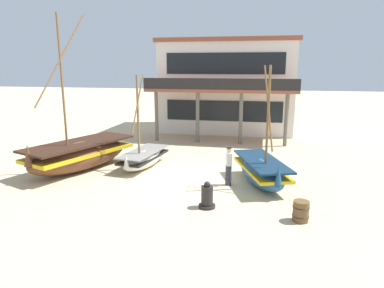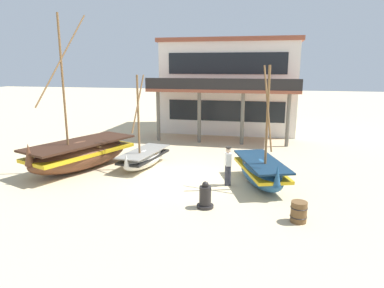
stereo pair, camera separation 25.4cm
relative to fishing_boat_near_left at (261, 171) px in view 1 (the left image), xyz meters
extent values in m
plane|color=#CCB78E|center=(-3.26, 0.06, -0.61)|extent=(120.00, 120.00, 0.00)
ellipsoid|color=#23517A|center=(-0.01, 0.02, -0.07)|extent=(2.62, 4.18, 1.09)
cube|color=gold|center=(-0.01, 0.02, 0.07)|extent=(2.58, 4.03, 0.13)
cube|color=#132C43|center=(-0.01, 0.02, 0.43)|extent=(2.64, 4.12, 0.08)
cone|color=#23517A|center=(0.63, -1.77, 0.42)|extent=(0.35, 0.35, 0.76)
cylinder|color=brown|center=(0.16, -0.45, 2.29)|extent=(0.10, 0.10, 4.27)
cylinder|color=brown|center=(0.16, -0.45, 2.76)|extent=(0.52, 1.31, 3.31)
cube|color=brown|center=(-0.11, 0.30, 0.31)|extent=(1.29, 0.59, 0.06)
ellipsoid|color=brown|center=(-8.73, 0.46, 0.07)|extent=(3.93, 5.92, 1.37)
cube|color=gold|center=(-8.73, 0.46, 0.25)|extent=(3.86, 5.72, 0.16)
cube|color=#351E13|center=(-8.73, 0.46, 0.71)|extent=(3.94, 5.84, 0.10)
cone|color=brown|center=(-9.71, -2.02, 0.69)|extent=(0.53, 0.53, 0.96)
cylinder|color=brown|center=(-8.99, -0.18, 3.50)|extent=(0.10, 0.10, 6.31)
cylinder|color=brown|center=(-8.99, -0.18, 4.67)|extent=(1.15, 2.80, 4.09)
cube|color=brown|center=(-8.58, 0.85, 0.56)|extent=(1.86, 0.86, 0.06)
ellipsoid|color=silver|center=(-5.83, 1.50, -0.20)|extent=(1.73, 3.67, 0.82)
cube|color=black|center=(-5.83, 1.50, -0.10)|extent=(1.72, 3.53, 0.10)
cube|color=gray|center=(-5.83, 1.50, 0.18)|extent=(1.76, 3.61, 0.06)
cone|color=silver|center=(-6.07, -0.18, 0.17)|extent=(0.28, 0.28, 0.57)
cylinder|color=brown|center=(-5.89, 1.06, 1.97)|extent=(0.10, 0.10, 4.01)
cylinder|color=brown|center=(-5.89, 1.06, 2.64)|extent=(0.25, 1.34, 2.67)
cube|color=brown|center=(-5.80, 1.76, 0.09)|extent=(1.21, 0.32, 0.06)
cylinder|color=#33333D|center=(-1.37, -0.37, -0.17)|extent=(0.26, 0.26, 0.88)
cube|color=silver|center=(-1.37, -0.37, 0.54)|extent=(0.32, 0.41, 0.54)
sphere|color=beige|center=(-1.37, -0.37, 0.93)|extent=(0.22, 0.22, 0.22)
cylinder|color=#2D2823|center=(-1.37, -0.37, 1.05)|extent=(0.24, 0.24, 0.05)
cylinder|color=black|center=(-1.88, -2.93, -0.56)|extent=(0.61, 0.61, 0.10)
cylinder|color=black|center=(-1.88, -2.93, -0.16)|extent=(0.43, 0.43, 0.69)
sphere|color=black|center=(-1.88, -2.93, 0.26)|extent=(0.24, 0.24, 0.24)
cylinder|color=brown|center=(1.31, -3.43, -0.26)|extent=(0.52, 0.52, 0.70)
torus|color=black|center=(1.31, -3.43, -0.11)|extent=(0.56, 0.56, 0.03)
torus|color=black|center=(1.31, -3.43, -0.42)|extent=(0.56, 0.56, 0.03)
cube|color=white|center=(-2.84, 13.15, 2.72)|extent=(9.90, 5.84, 6.65)
cube|color=brown|center=(-2.84, 13.15, 6.19)|extent=(10.30, 6.07, 0.30)
cube|color=black|center=(-2.84, 10.20, 1.22)|extent=(8.32, 0.06, 1.46)
cube|color=black|center=(-2.84, 10.20, 4.55)|extent=(8.32, 0.06, 1.46)
cube|color=brown|center=(-2.84, 8.77, 2.82)|extent=(9.90, 2.93, 0.20)
cylinder|color=#666056|center=(-7.08, 7.74, 1.05)|extent=(0.24, 0.24, 3.33)
cylinder|color=#666056|center=(-4.25, 7.74, 1.05)|extent=(0.24, 0.24, 3.33)
cylinder|color=#666056|center=(-1.43, 7.74, 1.05)|extent=(0.24, 0.24, 3.33)
cylinder|color=#666056|center=(1.40, 7.74, 1.05)|extent=(0.24, 0.24, 3.33)
cube|color=black|center=(-2.84, 7.36, 3.27)|extent=(9.90, 0.08, 0.70)
camera|label=1|loc=(-0.05, -14.48, 4.39)|focal=32.36mm
camera|label=2|loc=(0.20, -14.43, 4.39)|focal=32.36mm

